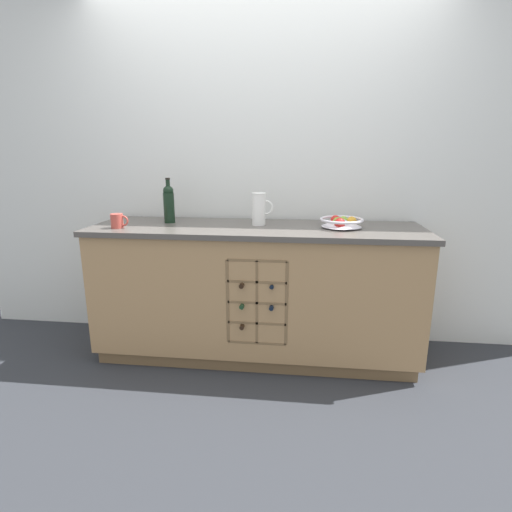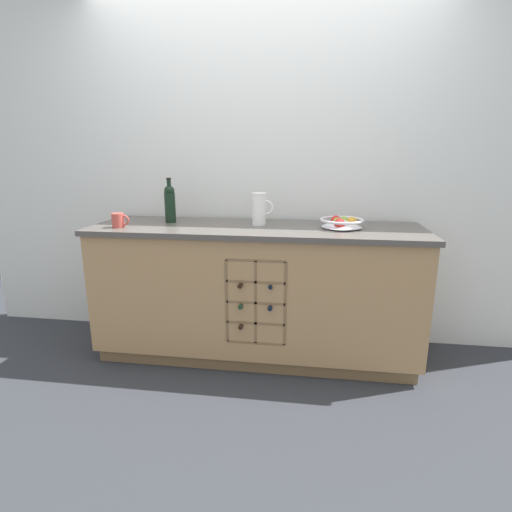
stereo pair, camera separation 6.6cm
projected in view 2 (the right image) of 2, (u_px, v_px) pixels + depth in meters
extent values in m
plane|color=#2D3035|center=(256.00, 352.00, 2.91)|extent=(14.00, 14.00, 0.00)
cube|color=silver|center=(263.00, 172.00, 2.95)|extent=(4.59, 0.06, 2.55)
cube|color=brown|center=(256.00, 347.00, 2.90)|extent=(2.13, 0.55, 0.09)
cube|color=tan|center=(256.00, 288.00, 2.79)|extent=(2.19, 0.61, 0.81)
cube|color=#514C47|center=(256.00, 229.00, 2.68)|extent=(2.23, 0.65, 0.03)
cube|color=brown|center=(258.00, 297.00, 2.58)|extent=(0.37, 0.01, 0.55)
cube|color=brown|center=(228.00, 299.00, 2.56)|extent=(0.02, 0.10, 0.55)
cube|color=brown|center=(286.00, 302.00, 2.51)|extent=(0.02, 0.10, 0.55)
cube|color=brown|center=(257.00, 340.00, 2.60)|extent=(0.37, 0.10, 0.02)
cube|color=brown|center=(257.00, 320.00, 2.57)|extent=(0.37, 0.10, 0.02)
cube|color=brown|center=(257.00, 300.00, 2.53)|extent=(0.37, 0.10, 0.02)
cube|color=brown|center=(257.00, 280.00, 2.50)|extent=(0.37, 0.10, 0.02)
cube|color=brown|center=(257.00, 259.00, 2.47)|extent=(0.37, 0.10, 0.02)
cube|color=brown|center=(257.00, 300.00, 2.53)|extent=(0.02, 0.10, 0.55)
cylinder|color=black|center=(246.00, 315.00, 2.70)|extent=(0.08, 0.22, 0.08)
cylinder|color=black|center=(242.00, 325.00, 2.55)|extent=(0.03, 0.09, 0.03)
cylinder|color=#19381E|center=(245.00, 298.00, 2.64)|extent=(0.08, 0.18, 0.08)
cylinder|color=#19381E|center=(241.00, 305.00, 2.51)|extent=(0.03, 0.08, 0.03)
cylinder|color=black|center=(273.00, 298.00, 2.64)|extent=(0.08, 0.22, 0.08)
cylinder|color=black|center=(271.00, 306.00, 2.49)|extent=(0.03, 0.09, 0.03)
cylinder|color=black|center=(245.00, 278.00, 2.60)|extent=(0.08, 0.19, 0.08)
cylinder|color=black|center=(241.00, 284.00, 2.47)|extent=(0.03, 0.08, 0.03)
cylinder|color=black|center=(273.00, 278.00, 2.62)|extent=(0.07, 0.22, 0.07)
cylinder|color=black|center=(271.00, 285.00, 2.48)|extent=(0.03, 0.09, 0.03)
cylinder|color=silver|center=(341.00, 227.00, 2.61)|extent=(0.13, 0.13, 0.01)
cone|color=silver|center=(342.00, 223.00, 2.61)|extent=(0.26, 0.26, 0.05)
torus|color=silver|center=(342.00, 220.00, 2.60)|extent=(0.28, 0.28, 0.02)
sphere|color=#7FA838|center=(338.00, 222.00, 2.59)|extent=(0.07, 0.07, 0.07)
sphere|color=red|center=(336.00, 220.00, 2.67)|extent=(0.07, 0.07, 0.07)
sphere|color=gold|center=(352.00, 222.00, 2.62)|extent=(0.07, 0.07, 0.07)
sphere|color=red|center=(340.00, 224.00, 2.54)|extent=(0.07, 0.07, 0.07)
sphere|color=#7FA838|center=(344.00, 221.00, 2.63)|extent=(0.07, 0.07, 0.07)
cylinder|color=white|center=(259.00, 209.00, 2.70)|extent=(0.09, 0.09, 0.22)
torus|color=white|center=(259.00, 193.00, 2.68)|extent=(0.10, 0.10, 0.01)
torus|color=white|center=(266.00, 208.00, 2.70)|extent=(0.10, 0.01, 0.10)
cylinder|color=#B7473D|center=(118.00, 220.00, 2.63)|extent=(0.08, 0.08, 0.09)
torus|color=#B7473D|center=(124.00, 220.00, 2.63)|extent=(0.07, 0.01, 0.07)
cylinder|color=black|center=(170.00, 207.00, 2.82)|extent=(0.08, 0.08, 0.21)
sphere|color=black|center=(169.00, 191.00, 2.79)|extent=(0.07, 0.07, 0.07)
cylinder|color=black|center=(169.00, 186.00, 2.78)|extent=(0.03, 0.03, 0.09)
cylinder|color=black|center=(169.00, 179.00, 2.77)|extent=(0.03, 0.03, 0.01)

